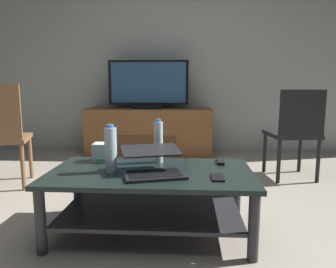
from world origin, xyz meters
TOP-DOWN VIEW (x-y plane):
  - ground_plane at (0.00, 0.00)m, footprint 7.68×7.68m
  - back_wall at (0.00, 2.58)m, footprint 6.40×0.12m
  - coffee_table at (-0.13, 0.03)m, footprint 1.25×0.69m
  - media_cabinet at (-0.40, 2.26)m, footprint 1.62×0.47m
  - television at (-0.40, 2.24)m, footprint 1.02×0.20m
  - dining_chair at (1.13, 1.23)m, footprint 0.49×0.49m
  - laptop at (-0.11, -0.05)m, footprint 0.43×0.43m
  - router_box at (-0.48, 0.25)m, footprint 0.15×0.12m
  - water_bottle_near at (-0.10, 0.24)m, footprint 0.06×0.06m
  - water_bottle_far at (-0.36, -0.02)m, footprint 0.07×0.07m
  - cell_phone at (0.27, -0.11)m, footprint 0.07×0.14m
  - tv_remote at (0.33, 0.25)m, footprint 0.06×0.16m

SIDE VIEW (x-z plane):
  - ground_plane at x=0.00m, z-range 0.00..0.00m
  - coffee_table at x=-0.13m, z-range 0.08..0.48m
  - media_cabinet at x=-0.40m, z-range 0.00..0.61m
  - cell_phone at x=0.27m, z-range 0.40..0.41m
  - tv_remote at x=0.33m, z-range 0.40..0.42m
  - laptop at x=-0.11m, z-range 0.39..0.54m
  - router_box at x=-0.48m, z-range 0.40..0.53m
  - dining_chair at x=1.13m, z-range 0.06..0.93m
  - water_bottle_far at x=-0.36m, z-range 0.40..0.69m
  - water_bottle_near at x=-0.10m, z-range 0.40..0.69m
  - television at x=-0.40m, z-range 0.60..1.21m
  - back_wall at x=0.00m, z-range 0.00..2.80m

